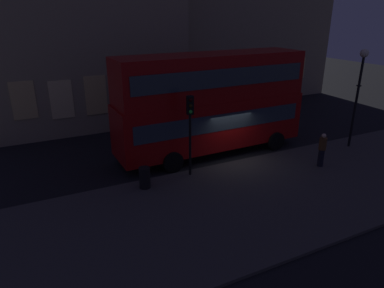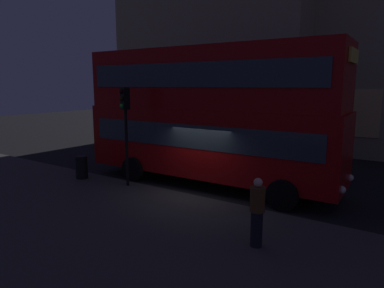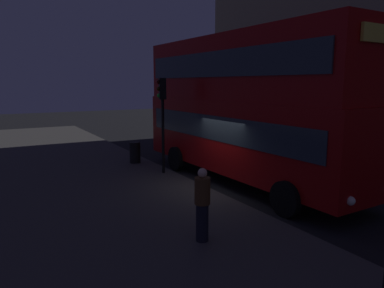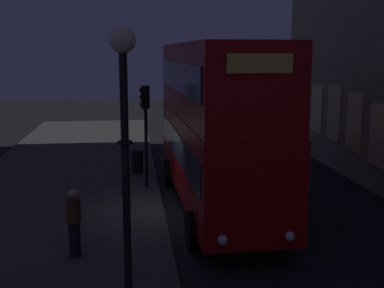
{
  "view_description": "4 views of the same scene",
  "coord_description": "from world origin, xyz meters",
  "px_view_note": "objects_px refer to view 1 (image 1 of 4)",
  "views": [
    {
      "loc": [
        -9.47,
        -14.67,
        7.48
      ],
      "look_at": [
        -2.32,
        -0.08,
        1.31
      ],
      "focal_mm": 32.44,
      "sensor_mm": 36.0,
      "label": 1
    },
    {
      "loc": [
        6.7,
        -10.54,
        4.1
      ],
      "look_at": [
        -1.08,
        1.05,
        1.69
      ],
      "focal_mm": 32.06,
      "sensor_mm": 36.0,
      "label": 2
    },
    {
      "loc": [
        10.42,
        -7.2,
        3.79
      ],
      "look_at": [
        -2.57,
        0.25,
        1.27
      ],
      "focal_mm": 33.82,
      "sensor_mm": 36.0,
      "label": 3
    },
    {
      "loc": [
        15.9,
        -1.49,
        5.26
      ],
      "look_at": [
        -1.28,
        0.61,
        2.05
      ],
      "focal_mm": 46.9,
      "sensor_mm": 36.0,
      "label": 4
    }
  ],
  "objects_px": {
    "street_lamp": "(360,80)",
    "litter_bin": "(145,178)",
    "double_decker_bus": "(212,100)",
    "pedestrian": "(322,150)",
    "traffic_light_near_kerb": "(190,119)"
  },
  "relations": [
    {
      "from": "pedestrian",
      "to": "litter_bin",
      "type": "height_order",
      "value": "pedestrian"
    },
    {
      "from": "street_lamp",
      "to": "litter_bin",
      "type": "height_order",
      "value": "street_lamp"
    },
    {
      "from": "traffic_light_near_kerb",
      "to": "street_lamp",
      "type": "bearing_deg",
      "value": 11.56
    },
    {
      "from": "traffic_light_near_kerb",
      "to": "street_lamp",
      "type": "height_order",
      "value": "street_lamp"
    },
    {
      "from": "double_decker_bus",
      "to": "street_lamp",
      "type": "distance_m",
      "value": 8.29
    },
    {
      "from": "double_decker_bus",
      "to": "street_lamp",
      "type": "bearing_deg",
      "value": -21.95
    },
    {
      "from": "traffic_light_near_kerb",
      "to": "pedestrian",
      "type": "xyz_separation_m",
      "value": [
        6.41,
        -2.02,
        -1.89
      ]
    },
    {
      "from": "litter_bin",
      "to": "double_decker_bus",
      "type": "bearing_deg",
      "value": 28.22
    },
    {
      "from": "litter_bin",
      "to": "pedestrian",
      "type": "bearing_deg",
      "value": -10.99
    },
    {
      "from": "pedestrian",
      "to": "litter_bin",
      "type": "distance_m",
      "value": 8.99
    },
    {
      "from": "double_decker_bus",
      "to": "traffic_light_near_kerb",
      "type": "distance_m",
      "value": 3.28
    },
    {
      "from": "traffic_light_near_kerb",
      "to": "double_decker_bus",
      "type": "bearing_deg",
      "value": 58.76
    },
    {
      "from": "pedestrian",
      "to": "litter_bin",
      "type": "relative_size",
      "value": 1.81
    },
    {
      "from": "traffic_light_near_kerb",
      "to": "pedestrian",
      "type": "distance_m",
      "value": 6.99
    },
    {
      "from": "double_decker_bus",
      "to": "street_lamp",
      "type": "relative_size",
      "value": 1.94
    }
  ]
}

